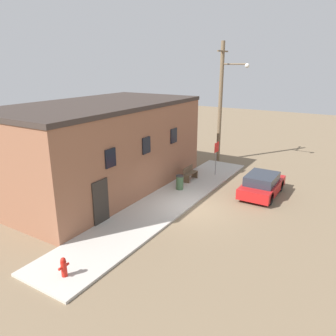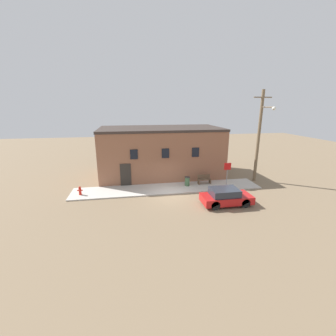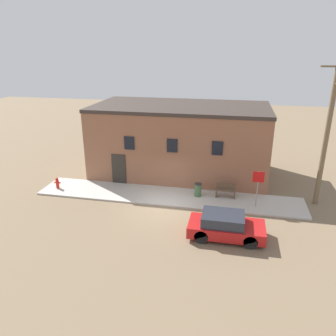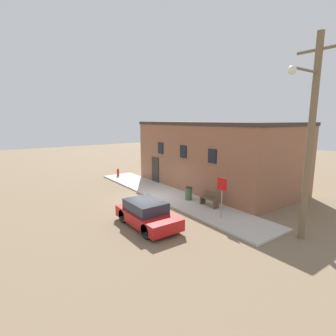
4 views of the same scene
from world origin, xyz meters
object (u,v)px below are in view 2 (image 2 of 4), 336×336
object	(u,v)px
stop_sign	(227,170)
utility_pole	(259,135)
bench	(204,179)
parked_car	(226,197)
trash_bin	(187,181)
fire_hydrant	(80,191)

from	to	relation	value
stop_sign	utility_pole	size ratio (longest dim) A/B	0.25
stop_sign	utility_pole	world-z (taller)	utility_pole
bench	parked_car	world-z (taller)	parked_car
stop_sign	bench	bearing A→B (deg)	151.98
trash_bin	bench	bearing A→B (deg)	7.50
trash_bin	parked_car	bearing A→B (deg)	-66.39
trash_bin	utility_pole	bearing A→B (deg)	4.24
bench	trash_bin	world-z (taller)	bench
trash_bin	utility_pole	distance (m)	8.36
stop_sign	parked_car	size ratio (longest dim) A/B	0.59
parked_car	trash_bin	bearing A→B (deg)	113.61
trash_bin	parked_car	size ratio (longest dim) A/B	0.23
utility_pole	stop_sign	bearing A→B (deg)	-160.51
stop_sign	utility_pole	xyz separation A→B (m)	(3.65, 1.29, 3.02)
fire_hydrant	utility_pole	xyz separation A→B (m)	(16.72, 1.20, 4.21)
bench	parked_car	bearing A→B (deg)	-87.87
utility_pole	fire_hydrant	bearing A→B (deg)	-175.88
utility_pole	parked_car	distance (m)	8.30
fire_hydrant	bench	world-z (taller)	bench
fire_hydrant	bench	size ratio (longest dim) A/B	0.60
stop_sign	bench	world-z (taller)	stop_sign
trash_bin	parked_car	world-z (taller)	parked_car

